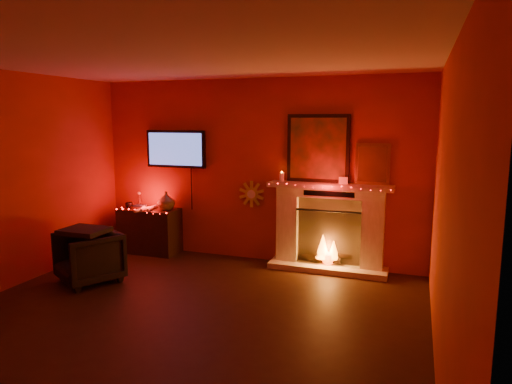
{
  "coord_description": "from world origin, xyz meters",
  "views": [
    {
      "loc": [
        2.27,
        -3.85,
        2.1
      ],
      "look_at": [
        0.3,
        1.7,
        1.17
      ],
      "focal_mm": 32.0,
      "sensor_mm": 36.0,
      "label": 1
    }
  ],
  "objects_px": {
    "fireplace": "(329,219)",
    "armchair": "(89,257)",
    "console_table": "(151,228)",
    "sunburst_clock": "(252,194)",
    "tv": "(176,149)"
  },
  "relations": [
    {
      "from": "fireplace",
      "to": "armchair",
      "type": "xyz_separation_m",
      "value": [
        -2.84,
        -1.57,
        -0.39
      ]
    },
    {
      "from": "console_table",
      "to": "armchair",
      "type": "distance_m",
      "value": 1.45
    },
    {
      "from": "fireplace",
      "to": "sunburst_clock",
      "type": "distance_m",
      "value": 1.23
    },
    {
      "from": "sunburst_clock",
      "to": "fireplace",
      "type": "bearing_deg",
      "value": -4.37
    },
    {
      "from": "sunburst_clock",
      "to": "console_table",
      "type": "xyz_separation_m",
      "value": [
        -1.64,
        -0.22,
        -0.6
      ]
    },
    {
      "from": "fireplace",
      "to": "console_table",
      "type": "bearing_deg",
      "value": -177.39
    },
    {
      "from": "armchair",
      "to": "tv",
      "type": "bearing_deg",
      "value": 105.9
    },
    {
      "from": "tv",
      "to": "armchair",
      "type": "relative_size",
      "value": 1.69
    },
    {
      "from": "fireplace",
      "to": "tv",
      "type": "relative_size",
      "value": 1.76
    },
    {
      "from": "fireplace",
      "to": "armchair",
      "type": "bearing_deg",
      "value": -151.04
    },
    {
      "from": "fireplace",
      "to": "tv",
      "type": "bearing_deg",
      "value": 178.5
    },
    {
      "from": "console_table",
      "to": "sunburst_clock",
      "type": "bearing_deg",
      "value": 7.65
    },
    {
      "from": "fireplace",
      "to": "tv",
      "type": "height_order",
      "value": "fireplace"
    },
    {
      "from": "fireplace",
      "to": "sunburst_clock",
      "type": "bearing_deg",
      "value": 175.63
    },
    {
      "from": "fireplace",
      "to": "tv",
      "type": "distance_m",
      "value": 2.61
    }
  ]
}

